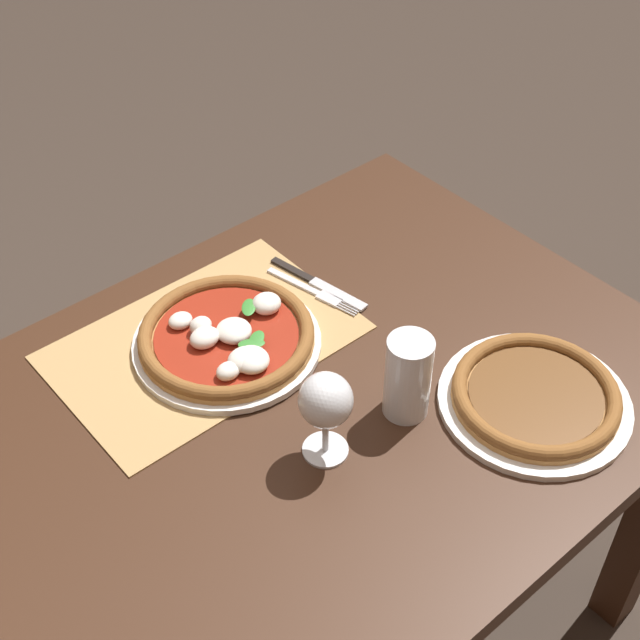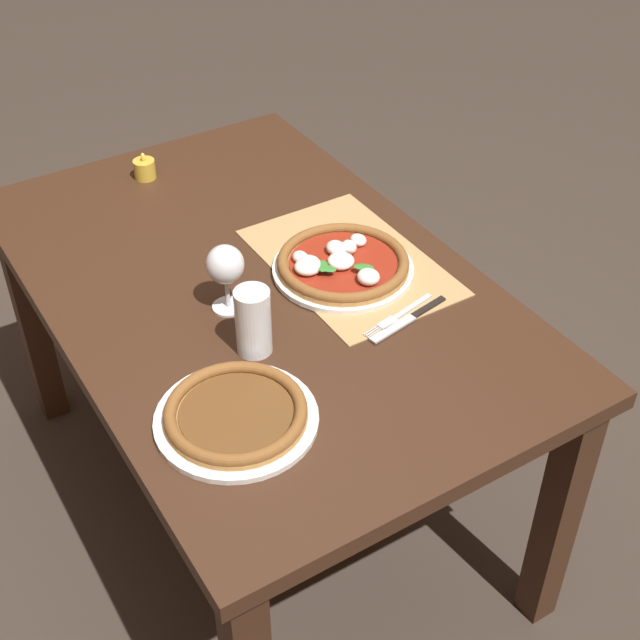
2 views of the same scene
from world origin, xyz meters
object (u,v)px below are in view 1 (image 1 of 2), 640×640
object	(u,v)px
pizza_near	(227,337)
knife	(318,283)
pizza_far	(535,397)
wine_glass	(326,403)
pint_glass	(408,378)
fork	(313,291)

from	to	relation	value
pizza_near	knife	size ratio (longest dim) A/B	1.48
pizza_far	wine_glass	world-z (taller)	wine_glass
pint_glass	fork	size ratio (longest dim) A/B	0.73
pizza_far	wine_glass	size ratio (longest dim) A/B	1.96
fork	pizza_far	bearing A→B (deg)	101.89
pizza_far	knife	size ratio (longest dim) A/B	1.41
wine_glass	knife	world-z (taller)	wine_glass
pizza_near	wine_glass	bearing A→B (deg)	85.67
wine_glass	pint_glass	bearing A→B (deg)	173.25
pizza_far	knife	xyz separation A→B (m)	(0.07, -0.44, -0.01)
pizza_near	knife	bearing A→B (deg)	-173.51
wine_glass	knife	xyz separation A→B (m)	(-0.24, -0.30, -0.10)
pint_glass	knife	world-z (taller)	pint_glass
pizza_near	pint_glass	distance (m)	0.32
wine_glass	fork	xyz separation A→B (m)	(-0.22, -0.29, -0.10)
pizza_far	knife	bearing A→B (deg)	-80.94
pizza_near	pint_glass	bearing A→B (deg)	113.89
wine_glass	knife	bearing A→B (deg)	-128.77
pizza_near	pizza_far	distance (m)	0.51
fork	knife	bearing A→B (deg)	-152.27
pint_glass	fork	bearing A→B (deg)	-102.84
pizza_far	fork	world-z (taller)	pizza_far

